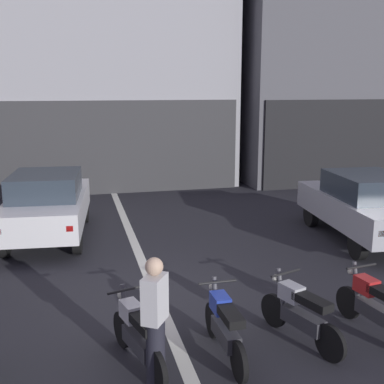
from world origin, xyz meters
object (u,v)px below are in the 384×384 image
Objects in this scene: car_white_crossing_near at (47,203)px; motorcycle_blue_row_left_mid at (224,326)px; car_silver_parked_kerbside at (365,204)px; person_by_motorcycles at (155,321)px; motorcycle_white_row_leftmost at (137,334)px; motorcycle_red_row_right_mid at (374,305)px; motorcycle_silver_row_centre at (300,313)px.

car_white_crossing_near reaches higher than motorcycle_blue_row_left_mid.
motorcycle_blue_row_left_mid is (2.55, -6.12, -0.43)m from car_white_crossing_near.
car_silver_parked_kerbside is 7.44m from person_by_motorcycles.
car_white_crossing_near is 6.23m from motorcycle_white_row_leftmost.
motorcycle_white_row_leftmost is 3.54m from motorcycle_red_row_right_mid.
motorcycle_blue_row_left_mid is at bearing -67.37° from car_white_crossing_near.
motorcycle_silver_row_centre is at bearing 177.74° from motorcycle_red_row_right_mid.
car_silver_parked_kerbside is at bearing -14.86° from car_white_crossing_near.
motorcycle_white_row_leftmost is (-6.03, -4.10, -0.43)m from car_silver_parked_kerbside.
car_silver_parked_kerbside reaches higher than motorcycle_silver_row_centre.
motorcycle_white_row_leftmost is 0.98× the size of person_by_motorcycles.
motorcycle_silver_row_centre is (-3.67, -4.05, -0.43)m from car_silver_parked_kerbside.
car_silver_parked_kerbside is at bearing 47.84° from motorcycle_silver_row_centre.
person_by_motorcycles is (0.17, -0.47, 0.40)m from motorcycle_white_row_leftmost.
motorcycle_blue_row_left_mid is 1.17m from person_by_motorcycles.
car_white_crossing_near is 2.55× the size of motorcycle_red_row_right_mid.
car_white_crossing_near is at bearing 165.14° from car_silver_parked_kerbside.
car_white_crossing_near is 2.54× the size of motorcycle_blue_row_left_mid.
car_white_crossing_near is at bearing 112.63° from motorcycle_blue_row_left_mid.
car_white_crossing_near is 7.09m from motorcycle_silver_row_centre.
car_white_crossing_near is 7.65m from car_silver_parked_kerbside.
motorcycle_red_row_right_mid is 3.43m from person_by_motorcycles.
car_silver_parked_kerbside is at bearing 58.76° from motorcycle_red_row_right_mid.
motorcycle_red_row_right_mid is (1.18, -0.05, 0.00)m from motorcycle_silver_row_centre.
motorcycle_white_row_leftmost and motorcycle_silver_row_centre have the same top height.
motorcycle_white_row_leftmost is at bearing -145.81° from car_silver_parked_kerbside.
person_by_motorcycles reaches higher than car_silver_parked_kerbside.
motorcycle_silver_row_centre is 0.97× the size of person_by_motorcycles.
person_by_motorcycles reaches higher than car_white_crossing_near.
car_white_crossing_near reaches higher than motorcycle_red_row_right_mid.
motorcycle_blue_row_left_mid is 1.18m from motorcycle_silver_row_centre.
motorcycle_white_row_leftmost is 0.64m from person_by_motorcycles.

